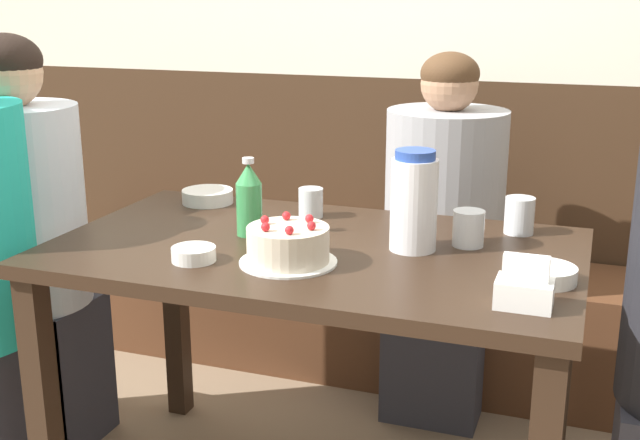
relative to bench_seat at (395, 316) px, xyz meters
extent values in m
cube|color=#3D2819|center=(0.00, 0.22, 0.30)|extent=(4.80, 0.04, 1.03)
cube|color=#56331E|center=(0.00, 0.00, 0.00)|extent=(2.55, 0.38, 0.42)
cube|color=black|center=(0.00, -0.83, 0.50)|extent=(1.27, 0.75, 0.03)
cube|color=black|center=(-0.58, -1.16, 0.13)|extent=(0.06, 0.06, 0.69)
cube|color=black|center=(-0.58, -0.50, 0.13)|extent=(0.06, 0.06, 0.69)
cube|color=black|center=(0.58, -0.50, 0.13)|extent=(0.06, 0.06, 0.69)
cylinder|color=white|center=(-0.01, -0.98, 0.52)|extent=(0.22, 0.22, 0.01)
cylinder|color=beige|center=(-0.01, -0.98, 0.56)|extent=(0.19, 0.19, 0.08)
sphere|color=red|center=(0.05, -0.98, 0.61)|extent=(0.02, 0.02, 0.02)
sphere|color=red|center=(0.02, -0.93, 0.61)|extent=(0.02, 0.02, 0.02)
sphere|color=red|center=(-0.04, -0.92, 0.61)|extent=(0.02, 0.02, 0.02)
sphere|color=red|center=(-0.07, -0.97, 0.61)|extent=(0.02, 0.02, 0.02)
sphere|color=red|center=(-0.04, -1.02, 0.61)|extent=(0.02, 0.02, 0.02)
sphere|color=red|center=(0.01, -1.03, 0.61)|extent=(0.02, 0.02, 0.02)
cylinder|color=white|center=(0.23, -0.78, 0.62)|extent=(0.11, 0.11, 0.22)
cylinder|color=#28479E|center=(0.23, -0.78, 0.74)|extent=(0.09, 0.09, 0.02)
cylinder|color=#388E4C|center=(-0.19, -0.80, 0.58)|extent=(0.07, 0.07, 0.13)
cone|color=#388E4C|center=(-0.19, -0.80, 0.67)|extent=(0.07, 0.07, 0.05)
cylinder|color=silver|center=(-0.19, -0.80, 0.70)|extent=(0.03, 0.03, 0.01)
cube|color=white|center=(0.52, -1.07, 0.54)|extent=(0.11, 0.08, 0.05)
cube|color=white|center=(0.52, -1.07, 0.59)|extent=(0.09, 0.03, 0.05)
cylinder|color=white|center=(-0.43, -0.55, 0.53)|extent=(0.15, 0.15, 0.04)
cylinder|color=white|center=(0.55, -0.91, 0.53)|extent=(0.13, 0.13, 0.03)
cylinder|color=white|center=(-0.22, -1.03, 0.53)|extent=(0.10, 0.10, 0.03)
cylinder|color=silver|center=(-0.10, -0.59, 0.55)|extent=(0.07, 0.07, 0.08)
cylinder|color=silver|center=(0.35, -0.71, 0.56)|extent=(0.08, 0.08, 0.09)
cylinder|color=silver|center=(0.45, -0.56, 0.56)|extent=(0.08, 0.08, 0.09)
cube|color=#33333D|center=(-0.89, -0.80, 0.01)|extent=(0.34, 0.30, 0.45)
cylinder|color=silver|center=(-0.89, -0.80, 0.52)|extent=(0.36, 0.36, 0.57)
sphere|color=tan|center=(-0.89, -0.80, 0.90)|extent=(0.19, 0.19, 0.19)
ellipsoid|color=black|center=(-0.89, -0.80, 0.93)|extent=(0.20, 0.20, 0.15)
cube|color=#33333D|center=(0.19, -0.19, 0.01)|extent=(0.30, 0.34, 0.45)
cylinder|color=#99999E|center=(0.19, -0.19, 0.50)|extent=(0.37, 0.37, 0.53)
sphere|color=#A87A5B|center=(0.19, -0.19, 0.84)|extent=(0.17, 0.17, 0.17)
ellipsoid|color=#4C331E|center=(0.19, -0.19, 0.87)|extent=(0.17, 0.17, 0.13)
camera|label=1|loc=(0.63, -2.57, 1.10)|focal=45.00mm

